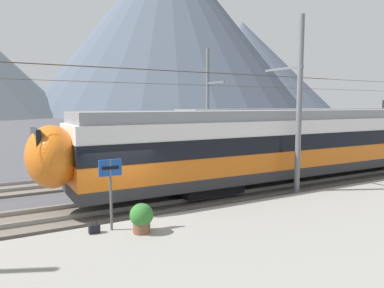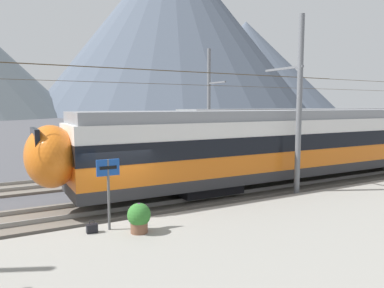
{
  "view_description": "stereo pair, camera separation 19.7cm",
  "coord_description": "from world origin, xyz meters",
  "px_view_note": "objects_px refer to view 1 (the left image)",
  "views": [
    {
      "loc": [
        -3.86,
        -12.12,
        4.09
      ],
      "look_at": [
        4.55,
        2.85,
        2.25
      ],
      "focal_mm": 33.74,
      "sensor_mm": 36.0,
      "label": 1
    },
    {
      "loc": [
        -3.69,
        -12.21,
        4.09
      ],
      "look_at": [
        4.55,
        2.85,
        2.25
      ],
      "focal_mm": 33.74,
      "sensor_mm": 36.0,
      "label": 2
    }
  ],
  "objects_px": {
    "catenary_mast_far_side": "(209,106)",
    "potted_plant_by_shelter": "(142,217)",
    "handbag_near_sign": "(94,229)",
    "train_near_platform": "(338,139)",
    "platform_sign": "(110,178)",
    "train_far_track": "(348,129)",
    "catenary_mast_mid": "(297,105)"
  },
  "relations": [
    {
      "from": "handbag_near_sign",
      "to": "potted_plant_by_shelter",
      "type": "distance_m",
      "value": 1.46
    },
    {
      "from": "platform_sign",
      "to": "handbag_near_sign",
      "type": "distance_m",
      "value": 1.56
    },
    {
      "from": "catenary_mast_mid",
      "to": "handbag_near_sign",
      "type": "relative_size",
      "value": 108.53
    },
    {
      "from": "train_near_platform",
      "to": "handbag_near_sign",
      "type": "distance_m",
      "value": 14.81
    },
    {
      "from": "train_far_track",
      "to": "catenary_mast_far_side",
      "type": "bearing_deg",
      "value": 172.02
    },
    {
      "from": "platform_sign",
      "to": "potted_plant_by_shelter",
      "type": "xyz_separation_m",
      "value": [
        0.71,
        -0.69,
        -1.1
      ]
    },
    {
      "from": "catenary_mast_far_side",
      "to": "platform_sign",
      "type": "xyz_separation_m",
      "value": [
        -9.9,
        -10.3,
        -2.18
      ]
    },
    {
      "from": "catenary_mast_far_side",
      "to": "handbag_near_sign",
      "type": "relative_size",
      "value": 108.53
    },
    {
      "from": "train_far_track",
      "to": "catenary_mast_mid",
      "type": "relative_size",
      "value": 0.77
    },
    {
      "from": "platform_sign",
      "to": "catenary_mast_far_side",
      "type": "bearing_deg",
      "value": 46.14
    },
    {
      "from": "catenary_mast_mid",
      "to": "handbag_near_sign",
      "type": "distance_m",
      "value": 9.99
    },
    {
      "from": "train_far_track",
      "to": "potted_plant_by_shelter",
      "type": "bearing_deg",
      "value": -156.53
    },
    {
      "from": "catenary_mast_mid",
      "to": "handbag_near_sign",
      "type": "xyz_separation_m",
      "value": [
        -9.22,
        -1.09,
        -3.69
      ]
    },
    {
      "from": "potted_plant_by_shelter",
      "to": "catenary_mast_far_side",
      "type": "bearing_deg",
      "value": 50.1
    },
    {
      "from": "train_near_platform",
      "to": "handbag_near_sign",
      "type": "height_order",
      "value": "train_near_platform"
    },
    {
      "from": "handbag_near_sign",
      "to": "potted_plant_by_shelter",
      "type": "relative_size",
      "value": 0.44
    },
    {
      "from": "platform_sign",
      "to": "handbag_near_sign",
      "type": "xyz_separation_m",
      "value": [
        -0.54,
        -0.02,
        -1.46
      ]
    },
    {
      "from": "catenary_mast_far_side",
      "to": "platform_sign",
      "type": "bearing_deg",
      "value": -133.86
    },
    {
      "from": "catenary_mast_mid",
      "to": "catenary_mast_far_side",
      "type": "distance_m",
      "value": 9.32
    },
    {
      "from": "handbag_near_sign",
      "to": "catenary_mast_far_side",
      "type": "bearing_deg",
      "value": 44.7
    },
    {
      "from": "platform_sign",
      "to": "handbag_near_sign",
      "type": "bearing_deg",
      "value": -177.44
    },
    {
      "from": "catenary_mast_far_side",
      "to": "potted_plant_by_shelter",
      "type": "relative_size",
      "value": 47.36
    },
    {
      "from": "catenary_mast_mid",
      "to": "potted_plant_by_shelter",
      "type": "bearing_deg",
      "value": -167.62
    },
    {
      "from": "train_far_track",
      "to": "train_near_platform",
      "type": "bearing_deg",
      "value": -145.74
    },
    {
      "from": "train_near_platform",
      "to": "train_far_track",
      "type": "xyz_separation_m",
      "value": [
        8.23,
        5.6,
        0.0
      ]
    },
    {
      "from": "catenary_mast_far_side",
      "to": "potted_plant_by_shelter",
      "type": "xyz_separation_m",
      "value": [
        -9.19,
        -10.99,
        -3.28
      ]
    },
    {
      "from": "train_far_track",
      "to": "platform_sign",
      "type": "height_order",
      "value": "train_far_track"
    },
    {
      "from": "train_far_track",
      "to": "potted_plant_by_shelter",
      "type": "xyz_separation_m",
      "value": [
        -21.38,
        -9.28,
        -1.44
      ]
    },
    {
      "from": "train_near_platform",
      "to": "catenary_mast_far_side",
      "type": "height_order",
      "value": "catenary_mast_far_side"
    },
    {
      "from": "train_far_track",
      "to": "catenary_mast_mid",
      "type": "distance_m",
      "value": 15.49
    },
    {
      "from": "catenary_mast_mid",
      "to": "potted_plant_by_shelter",
      "type": "distance_m",
      "value": 8.82
    },
    {
      "from": "train_near_platform",
      "to": "platform_sign",
      "type": "xyz_separation_m",
      "value": [
        -13.86,
        -2.99,
        -0.34
      ]
    }
  ]
}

